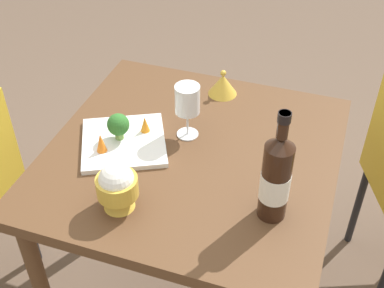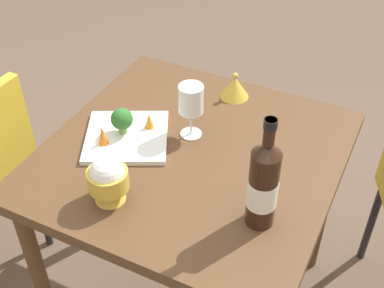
% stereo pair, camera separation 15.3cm
% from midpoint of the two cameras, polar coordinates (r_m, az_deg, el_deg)
% --- Properties ---
extents(dining_table, '(0.86, 0.86, 0.76)m').
position_cam_midpoint_polar(dining_table, '(1.61, 2.72, -3.52)').
color(dining_table, brown).
rests_on(dining_table, ground_plane).
extents(wine_bottle, '(0.08, 0.08, 0.33)m').
position_cam_midpoint_polar(wine_bottle, '(1.28, 11.33, -4.60)').
color(wine_bottle, black).
rests_on(wine_bottle, dining_table).
extents(wine_glass, '(0.08, 0.08, 0.18)m').
position_cam_midpoint_polar(wine_glass, '(1.53, 2.75, 4.74)').
color(wine_glass, white).
rests_on(wine_glass, dining_table).
extents(rice_bowl, '(0.11, 0.11, 0.14)m').
position_cam_midpoint_polar(rice_bowl, '(1.35, -6.17, -4.02)').
color(rice_bowl, gold).
rests_on(rice_bowl, dining_table).
extents(rice_bowl_lid, '(0.10, 0.10, 0.09)m').
position_cam_midpoint_polar(rice_bowl_lid, '(1.77, 7.10, 6.25)').
color(rice_bowl_lid, gold).
rests_on(rice_bowl_lid, dining_table).
extents(serving_plate, '(0.34, 0.34, 0.02)m').
position_cam_midpoint_polar(serving_plate, '(1.59, -4.56, 0.70)').
color(serving_plate, white).
rests_on(serving_plate, dining_table).
extents(broccoli_floret, '(0.07, 0.07, 0.09)m').
position_cam_midpoint_polar(broccoli_floret, '(1.57, -5.05, 2.63)').
color(broccoli_floret, '#729E4C').
rests_on(broccoli_floret, serving_plate).
extents(carrot_garnish_left, '(0.03, 0.03, 0.06)m').
position_cam_midpoint_polar(carrot_garnish_left, '(1.54, -7.12, 0.87)').
color(carrot_garnish_left, orange).
rests_on(carrot_garnish_left, serving_plate).
extents(carrot_garnish_right, '(0.03, 0.03, 0.05)m').
position_cam_midpoint_polar(carrot_garnish_right, '(1.60, -2.06, 2.51)').
color(carrot_garnish_right, orange).
rests_on(carrot_garnish_right, serving_plate).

